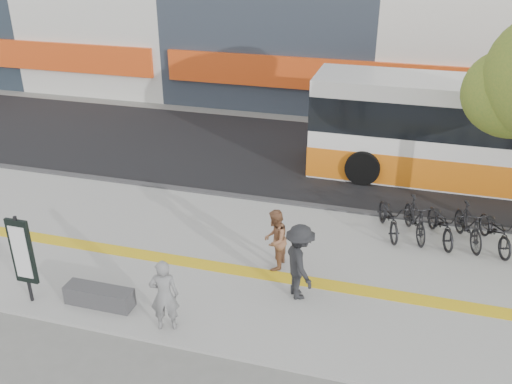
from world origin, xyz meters
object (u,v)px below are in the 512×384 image
(pedestrian_tan, at_px, (275,240))
(bench, at_px, (99,296))
(signboard, at_px, (22,253))
(pedestrian_dark, at_px, (300,262))
(seated_woman, at_px, (164,295))
(bus, at_px, (506,139))

(pedestrian_tan, bearing_deg, bench, -51.51)
(signboard, relative_size, pedestrian_dark, 1.18)
(signboard, bearing_deg, seated_woman, -0.18)
(bench, xyz_separation_m, pedestrian_tan, (3.45, 2.60, 0.58))
(signboard, relative_size, seated_woman, 1.30)
(seated_woman, bearing_deg, pedestrian_dark, -160.79)
(seated_woman, xyz_separation_m, pedestrian_dark, (2.49, 1.90, 0.09))
(bus, relative_size, seated_woman, 7.51)
(seated_woman, xyz_separation_m, pedestrian_tan, (1.65, 2.91, -0.04))
(signboard, distance_m, pedestrian_tan, 5.85)
(bench, xyz_separation_m, bus, (9.43, 9.70, 1.34))
(signboard, distance_m, pedestrian_dark, 6.19)
(pedestrian_tan, bearing_deg, bus, 141.46)
(signboard, bearing_deg, pedestrian_dark, 17.82)
(bench, height_order, pedestrian_tan, pedestrian_tan)
(bench, xyz_separation_m, pedestrian_dark, (4.29, 1.59, 0.70))
(bench, xyz_separation_m, signboard, (-1.60, -0.31, 1.06))
(pedestrian_tan, distance_m, pedestrian_dark, 1.32)
(signboard, xyz_separation_m, bus, (11.03, 10.01, 0.28))
(bench, distance_m, seated_woman, 1.93)
(pedestrian_dark, bearing_deg, seated_woman, 95.53)
(bench, bearing_deg, bus, 45.82)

